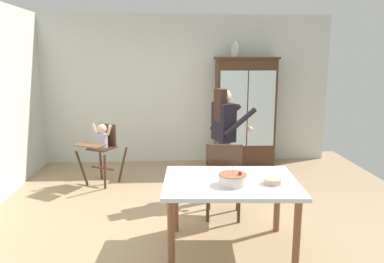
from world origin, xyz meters
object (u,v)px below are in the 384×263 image
adult_person (224,130)px  dining_chair_far_side (224,176)px  high_chair_with_toddler (102,143)px  birthday_cake (233,179)px  china_cabinet (245,111)px  ceramic_vase (234,50)px  dining_table (230,190)px  serving_bowl (273,181)px

adult_person → dining_chair_far_side: size_ratio=1.59×
high_chair_with_toddler → adult_person: bearing=9.1°
birthday_cake → dining_chair_far_side: dining_chair_far_side is taller
china_cabinet → adult_person: 1.77m
dining_chair_far_side → ceramic_vase: bearing=-93.8°
adult_person → dining_table: (-0.14, -1.46, -0.33)m
dining_table → china_cabinet: bearing=76.2°
ceramic_vase → dining_chair_far_side: (-0.51, -2.41, -1.51)m
ceramic_vase → birthday_cake: bearing=-99.6°
ceramic_vase → high_chair_with_toddler: ceramic_vase is taller
birthday_cake → dining_chair_far_side: 0.87m
high_chair_with_toddler → dining_chair_far_side: size_ratio=0.99×
china_cabinet → birthday_cake: (-0.77, -3.25, -0.19)m
ceramic_vase → high_chair_with_toddler: size_ratio=0.28×
china_cabinet → dining_chair_far_side: (-0.73, -2.41, -0.42)m
birthday_cake → dining_chair_far_side: (0.04, 0.84, -0.24)m
high_chair_with_toddler → adult_person: (1.79, -0.66, 0.31)m
high_chair_with_toddler → dining_chair_far_side: 2.20m
high_chair_with_toddler → birthday_cake: 2.79m
ceramic_vase → dining_table: (-0.55, -3.13, -1.42)m
dining_table → dining_chair_far_side: (0.04, 0.71, -0.09)m
birthday_cake → serving_bowl: 0.39m
ceramic_vase → dining_chair_far_side: size_ratio=0.28×
ceramic_vase → adult_person: 2.03m
dining_table → dining_chair_far_side: 0.72m
birthday_cake → serving_bowl: (0.39, 0.00, -0.03)m
china_cabinet → serving_bowl: bearing=-96.6°
china_cabinet → dining_table: (-0.77, -3.12, -0.34)m
birthday_cake → china_cabinet: bearing=76.7°
birthday_cake → high_chair_with_toddler: bearing=126.3°
high_chair_with_toddler → serving_bowl: 3.03m
dining_table → high_chair_with_toddler: bearing=127.8°
high_chair_with_toddler → birthday_cake: high_chair_with_toddler is taller
serving_bowl → dining_chair_far_side: dining_chair_far_side is taller
china_cabinet → adult_person: bearing=-110.6°
dining_table → serving_bowl: 0.43m
serving_bowl → adult_person: bearing=98.9°
ceramic_vase → high_chair_with_toddler: 2.80m
birthday_cake → serving_bowl: bearing=0.6°
china_cabinet → ceramic_vase: size_ratio=7.21×
high_chair_with_toddler → dining_chair_far_side: bearing=-10.7°
china_cabinet → birthday_cake: china_cabinet is taller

